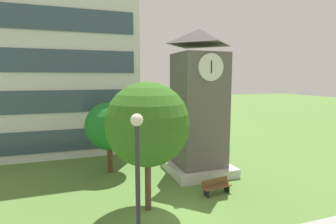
{
  "coord_description": "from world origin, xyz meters",
  "views": [
    {
      "loc": [
        -4.33,
        -11.93,
        6.7
      ],
      "look_at": [
        1.92,
        5.84,
        4.28
      ],
      "focal_mm": 28.73,
      "sensor_mm": 36.0,
      "label": 1
    }
  ],
  "objects": [
    {
      "name": "clock_tower",
      "position": [
        3.84,
        4.83,
        4.43
      ],
      "size": [
        4.25,
        4.25,
        9.95
      ],
      "color": "#605B56",
      "rests_on": "ground"
    },
    {
      "name": "street_lamp",
      "position": [
        -2.71,
        -4.71,
        3.56
      ],
      "size": [
        0.36,
        0.36,
        5.71
      ],
      "color": "#333338",
      "rests_on": "ground"
    },
    {
      "name": "tree_near_tower",
      "position": [
        -2.09,
        6.85,
        3.33
      ],
      "size": [
        3.33,
        3.33,
        5.01
      ],
      "color": "#513823",
      "rests_on": "ground"
    },
    {
      "name": "tree_streetside",
      "position": [
        0.55,
        12.63,
        4.06
      ],
      "size": [
        4.03,
        4.03,
        6.09
      ],
      "color": "#513823",
      "rests_on": "ground"
    },
    {
      "name": "office_building",
      "position": [
        -5.93,
        18.78,
        9.6
      ],
      "size": [
        14.29,
        15.37,
        19.2
      ],
      "color": "silver",
      "rests_on": "ground"
    },
    {
      "name": "park_bench",
      "position": [
        3.22,
        1.15,
        0.46
      ],
      "size": [
        1.85,
        0.71,
        0.88
      ],
      "color": "brown",
      "rests_on": "ground"
    },
    {
      "name": "ground_plane",
      "position": [
        0.0,
        0.0,
        0.0
      ],
      "size": [
        160.0,
        160.0,
        0.0
      ],
      "primitive_type": "plane",
      "color": "#567F38"
    },
    {
      "name": "tree_by_building",
      "position": [
        -0.97,
        0.68,
        4.42
      ],
      "size": [
        4.18,
        4.18,
        6.52
      ],
      "color": "#513823",
      "rests_on": "ground"
    }
  ]
}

